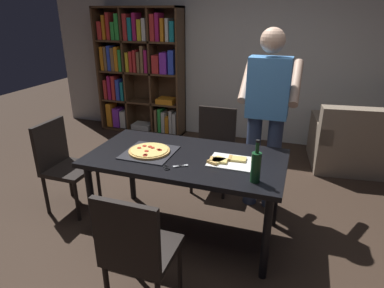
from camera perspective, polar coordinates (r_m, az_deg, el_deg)
ground_plane at (r=3.13m, az=-0.92°, el=-14.70°), size 12.00×12.00×0.00m
back_wall at (r=5.06m, az=9.40°, el=16.34°), size 6.40×0.10×2.80m
dining_table at (r=2.79m, az=-1.00°, el=-3.53°), size 1.63×0.86×0.75m
chair_near_camera at (r=2.16m, az=-9.63°, el=-17.34°), size 0.42×0.42×0.90m
chair_far_side at (r=3.65m, az=3.89°, el=0.06°), size 0.42×0.42×0.90m
chair_left_end at (r=3.48m, az=-21.62°, el=-2.68°), size 0.42×0.42×0.90m
bookshelf at (r=5.42m, az=-9.05°, el=12.38°), size 1.40×0.35×1.95m
person_serving_pizza at (r=3.20m, az=12.82°, el=5.57°), size 0.55×0.54×1.75m
pepperoni_pizza_on_tray at (r=2.82m, az=-7.39°, el=-1.28°), size 0.41×0.41×0.04m
pizza_slices_on_towel at (r=2.65m, az=6.21°, el=-2.96°), size 0.36×0.28×0.03m
wine_bottle at (r=2.34m, az=11.00°, el=-3.80°), size 0.07×0.07×0.32m
kitchen_scissors at (r=2.55m, az=-3.58°, el=-3.99°), size 0.19×0.15×0.01m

